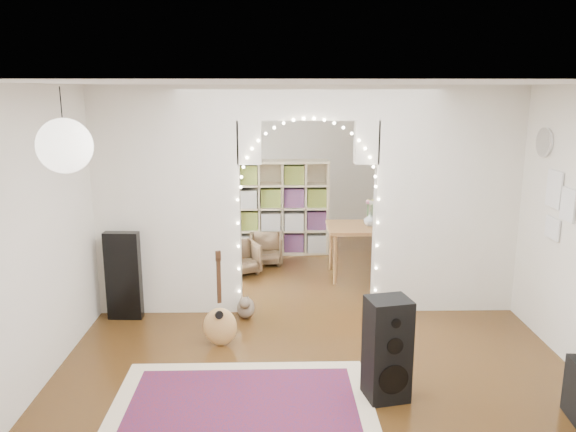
{
  "coord_description": "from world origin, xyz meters",
  "views": [
    {
      "loc": [
        -0.36,
        -6.51,
        2.65
      ],
      "look_at": [
        -0.23,
        0.3,
        1.11
      ],
      "focal_mm": 35.0,
      "sensor_mm": 36.0,
      "label": 1
    }
  ],
  "objects_px": {
    "acoustic_guitar": "(220,311)",
    "dining_chair_right": "(266,249)",
    "bookcase": "(282,207)",
    "dining_chair_left": "(241,258)",
    "floor_speaker": "(387,349)",
    "dining_table": "(370,231)"
  },
  "relations": [
    {
      "from": "acoustic_guitar",
      "to": "dining_chair_right",
      "type": "xyz_separation_m",
      "value": [
        0.43,
        2.85,
        -0.15
      ]
    },
    {
      "from": "bookcase",
      "to": "dining_chair_left",
      "type": "distance_m",
      "value": 1.33
    },
    {
      "from": "bookcase",
      "to": "dining_chair_right",
      "type": "height_order",
      "value": "bookcase"
    },
    {
      "from": "acoustic_guitar",
      "to": "floor_speaker",
      "type": "distance_m",
      "value": 1.88
    },
    {
      "from": "dining_table",
      "to": "dining_chair_right",
      "type": "distance_m",
      "value": 1.69
    },
    {
      "from": "acoustic_guitar",
      "to": "dining_chair_right",
      "type": "relative_size",
      "value": 1.72
    },
    {
      "from": "dining_table",
      "to": "dining_chair_right",
      "type": "bearing_deg",
      "value": 156.79
    },
    {
      "from": "acoustic_guitar",
      "to": "bookcase",
      "type": "height_order",
      "value": "bookcase"
    },
    {
      "from": "dining_chair_left",
      "to": "bookcase",
      "type": "bearing_deg",
      "value": 35.57
    },
    {
      "from": "acoustic_guitar",
      "to": "dining_chair_left",
      "type": "relative_size",
      "value": 1.73
    },
    {
      "from": "bookcase",
      "to": "dining_chair_right",
      "type": "relative_size",
      "value": 3.0
    },
    {
      "from": "dining_table",
      "to": "dining_chair_right",
      "type": "height_order",
      "value": "dining_table"
    },
    {
      "from": "dining_chair_right",
      "to": "floor_speaker",
      "type": "bearing_deg",
      "value": -74.97
    },
    {
      "from": "floor_speaker",
      "to": "dining_table",
      "type": "bearing_deg",
      "value": 71.49
    },
    {
      "from": "acoustic_guitar",
      "to": "dining_chair_right",
      "type": "height_order",
      "value": "acoustic_guitar"
    },
    {
      "from": "bookcase",
      "to": "floor_speaker",
      "type": "bearing_deg",
      "value": -81.78
    },
    {
      "from": "dining_chair_left",
      "to": "acoustic_guitar",
      "type": "bearing_deg",
      "value": -114.94
    },
    {
      "from": "floor_speaker",
      "to": "dining_table",
      "type": "relative_size",
      "value": 0.76
    },
    {
      "from": "bookcase",
      "to": "dining_chair_right",
      "type": "distance_m",
      "value": 0.84
    },
    {
      "from": "floor_speaker",
      "to": "dining_chair_left",
      "type": "relative_size",
      "value": 1.8
    },
    {
      "from": "floor_speaker",
      "to": "dining_chair_left",
      "type": "height_order",
      "value": "floor_speaker"
    },
    {
      "from": "dining_chair_left",
      "to": "dining_chair_right",
      "type": "distance_m",
      "value": 0.58
    }
  ]
}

